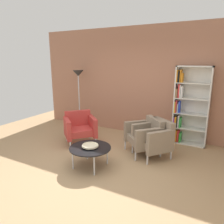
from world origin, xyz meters
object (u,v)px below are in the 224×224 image
object	(u,v)px
bookshelf_tall	(188,107)
floor_lamp_torchiere	(78,80)
decorative_bowl	(90,146)
armchair_near_window	(154,137)
armchair_spare_guest	(145,135)
armchair_by_bookshelf	(80,127)
coffee_table_low	(90,149)

from	to	relation	value
bookshelf_tall	floor_lamp_torchiere	world-z (taller)	bookshelf_tall
decorative_bowl	armchair_near_window	distance (m)	1.41
bookshelf_tall	decorative_bowl	distance (m)	2.60
armchair_spare_guest	floor_lamp_torchiere	world-z (taller)	floor_lamp_torchiere
bookshelf_tall	armchair_by_bookshelf	world-z (taller)	bookshelf_tall
armchair_by_bookshelf	decorative_bowl	bearing A→B (deg)	-92.45
armchair_spare_guest	bookshelf_tall	bearing A→B (deg)	100.80
armchair_spare_guest	armchair_near_window	bearing A→B (deg)	32.51
floor_lamp_torchiere	armchair_near_window	bearing A→B (deg)	-19.13
bookshelf_tall	floor_lamp_torchiere	xyz separation A→B (m)	(-3.11, -0.16, 0.53)
bookshelf_tall	armchair_near_window	size ratio (longest dim) A/B	2.00
armchair_spare_guest	armchair_near_window	distance (m)	0.22
bookshelf_tall	armchair_by_bookshelf	size ratio (longest dim) A/B	2.00
bookshelf_tall	armchair_spare_guest	world-z (taller)	bookshelf_tall
bookshelf_tall	armchair_by_bookshelf	bearing A→B (deg)	-152.19
bookshelf_tall	armchair_spare_guest	bearing A→B (deg)	-124.20
bookshelf_tall	armchair_spare_guest	size ratio (longest dim) A/B	2.01
coffee_table_low	armchair_spare_guest	distance (m)	1.32
floor_lamp_torchiere	decorative_bowl	bearing A→B (deg)	-49.23
armchair_spare_guest	coffee_table_low	bearing A→B (deg)	-78.30
armchair_by_bookshelf	armchair_near_window	distance (m)	1.86
armchair_spare_guest	armchair_near_window	size ratio (longest dim) A/B	1.00
decorative_bowl	floor_lamp_torchiere	size ratio (longest dim) A/B	0.18
armchair_by_bookshelf	floor_lamp_torchiere	xyz separation A→B (m)	(-0.79, 1.07, 1.03)
coffee_table_low	floor_lamp_torchiere	size ratio (longest dim) A/B	0.46
bookshelf_tall	armchair_near_window	world-z (taller)	bookshelf_tall
coffee_table_low	armchair_spare_guest	xyz separation A→B (m)	(0.72, 1.10, 0.04)
armchair_near_window	floor_lamp_torchiere	xyz separation A→B (m)	(-2.64, 0.91, 1.03)
decorative_bowl	bookshelf_tall	bearing A→B (deg)	56.26
floor_lamp_torchiere	armchair_by_bookshelf	bearing A→B (deg)	-53.61
bookshelf_tall	floor_lamp_torchiere	bearing A→B (deg)	-177.06
armchair_near_window	floor_lamp_torchiere	bearing A→B (deg)	-160.76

